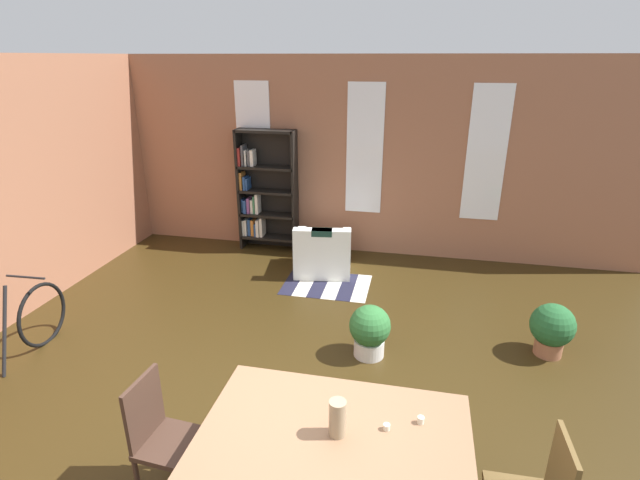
# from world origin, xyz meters

# --- Properties ---
(ground_plane) EXTENTS (11.10, 11.10, 0.00)m
(ground_plane) POSITION_xyz_m (0.00, 0.00, 0.00)
(ground_plane) COLOR #35270F
(back_wall_brick) EXTENTS (8.50, 0.12, 3.00)m
(back_wall_brick) POSITION_xyz_m (0.00, 4.33, 1.50)
(back_wall_brick) COLOR #A06548
(back_wall_brick) RESTS_ON ground
(window_pane_0) EXTENTS (0.55, 0.02, 1.95)m
(window_pane_0) POSITION_xyz_m (-1.75, 4.26, 1.65)
(window_pane_0) COLOR white
(window_pane_1) EXTENTS (0.55, 0.02, 1.95)m
(window_pane_1) POSITION_xyz_m (0.00, 4.26, 1.65)
(window_pane_1) COLOR white
(window_pane_2) EXTENTS (0.55, 0.02, 1.95)m
(window_pane_2) POSITION_xyz_m (1.75, 4.26, 1.65)
(window_pane_2) COLOR white
(dining_table) EXTENTS (1.69, 1.08, 0.77)m
(dining_table) POSITION_xyz_m (0.43, -0.59, 0.68)
(dining_table) COLOR #8D6547
(dining_table) RESTS_ON ground
(vase_on_table) EXTENTS (0.11, 0.11, 0.25)m
(vase_on_table) POSITION_xyz_m (0.45, -0.59, 0.89)
(vase_on_table) COLOR #998466
(vase_on_table) RESTS_ON dining_table
(tealight_candle_0) EXTENTS (0.04, 0.04, 0.05)m
(tealight_candle_0) POSITION_xyz_m (0.96, -0.38, 0.79)
(tealight_candle_0) COLOR silver
(tealight_candle_0) RESTS_ON dining_table
(tealight_candle_1) EXTENTS (0.04, 0.04, 0.04)m
(tealight_candle_1) POSITION_xyz_m (0.75, -0.49, 0.78)
(tealight_candle_1) COLOR silver
(tealight_candle_1) RESTS_ON dining_table
(dining_chair_head_left) EXTENTS (0.43, 0.43, 0.95)m
(dining_chair_head_left) POSITION_xyz_m (-0.78, -0.58, 0.51)
(dining_chair_head_left) COLOR #402A20
(dining_chair_head_left) RESTS_ON ground
(bookshelf_tall) EXTENTS (0.94, 0.28, 1.93)m
(bookshelf_tall) POSITION_xyz_m (-1.58, 4.10, 0.94)
(bookshelf_tall) COLOR black
(bookshelf_tall) RESTS_ON ground
(armchair_white) EXTENTS (0.91, 0.91, 0.75)m
(armchair_white) POSITION_xyz_m (-0.45, 3.37, 0.28)
(armchair_white) COLOR white
(armchair_white) RESTS_ON ground
(bicycle_second) EXTENTS (0.44, 1.72, 0.90)m
(bicycle_second) POSITION_xyz_m (-3.05, 0.41, 0.35)
(bicycle_second) COLOR black
(bicycle_second) RESTS_ON ground
(potted_plant_by_shelf) EXTENTS (0.43, 0.43, 0.57)m
(potted_plant_by_shelf) POSITION_xyz_m (0.45, 1.40, 0.31)
(potted_plant_by_shelf) COLOR silver
(potted_plant_by_shelf) RESTS_ON ground
(potted_plant_corner) EXTENTS (0.45, 0.45, 0.58)m
(potted_plant_corner) POSITION_xyz_m (2.31, 1.82, 0.32)
(potted_plant_corner) COLOR #9E6042
(potted_plant_corner) RESTS_ON ground
(striped_rug) EXTENTS (1.17, 0.84, 0.01)m
(striped_rug) POSITION_xyz_m (-0.31, 2.93, 0.00)
(striped_rug) COLOR #1E1E33
(striped_rug) RESTS_ON ground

